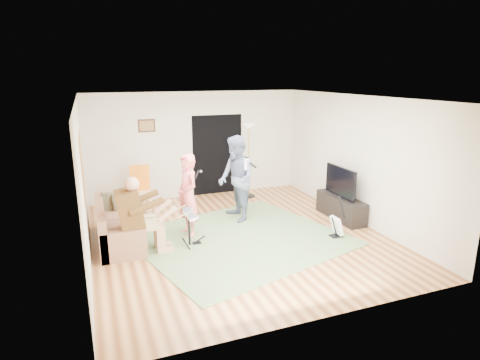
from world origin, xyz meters
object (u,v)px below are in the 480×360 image
object	(u,v)px
torchiere_lamp	(249,147)
guitar_spare	(337,226)
singer	(188,195)
tv_cabinet	(341,207)
sofa	(115,229)
drum_kit	(189,231)
guitarist	(236,179)
dining_chair	(140,197)
television	(341,182)

from	to	relation	value
torchiere_lamp	guitar_spare	bearing A→B (deg)	-79.13
singer	tv_cabinet	world-z (taller)	singer
torchiere_lamp	sofa	bearing A→B (deg)	-152.07
drum_kit	guitar_spare	size ratio (longest dim) A/B	0.79
guitarist	drum_kit	bearing A→B (deg)	-54.24
dining_chair	drum_kit	bearing A→B (deg)	-65.29
sofa	tv_cabinet	bearing A→B (deg)	-4.88
dining_chair	television	size ratio (longest dim) A/B	1.07
drum_kit	tv_cabinet	xyz separation A→B (m)	(3.50, 0.24, -0.04)
guitarist	television	bearing A→B (deg)	70.34
drum_kit	guitar_spare	xyz separation A→B (m)	(2.80, -0.65, -0.05)
guitar_spare	torchiere_lamp	distance (m)	3.37
sofa	drum_kit	xyz separation A→B (m)	(1.29, -0.65, 0.03)
guitarist	tv_cabinet	world-z (taller)	guitarist
tv_cabinet	guitar_spare	bearing A→B (deg)	-128.13
torchiere_lamp	television	xyz separation A→B (m)	(1.25, -2.26, -0.45)
drum_kit	television	world-z (taller)	television
guitar_spare	television	world-z (taller)	television
sofa	torchiere_lamp	xyz separation A→B (m)	(3.48, 1.85, 1.05)
singer	guitarist	xyz separation A→B (m)	(1.18, 0.44, 0.11)
television	singer	bearing A→B (deg)	175.08
drum_kit	guitar_spare	world-z (taller)	guitar_spare
singer	guitarist	size ratio (longest dim) A/B	0.88
sofa	guitar_spare	bearing A→B (deg)	-17.63
sofa	singer	xyz separation A→B (m)	(1.40, -0.12, 0.56)
guitarist	dining_chair	bearing A→B (deg)	-123.15
torchiere_lamp	television	bearing A→B (deg)	-60.96
television	guitarist	bearing A→B (deg)	161.38
tv_cabinet	sofa	bearing A→B (deg)	175.12
drum_kit	dining_chair	size ratio (longest dim) A/B	0.61
television	torchiere_lamp	bearing A→B (deg)	119.04
guitarist	dining_chair	size ratio (longest dim) A/B	1.70
guitar_spare	tv_cabinet	size ratio (longest dim) A/B	0.60
singer	dining_chair	size ratio (longest dim) A/B	1.49
guitar_spare	dining_chair	bearing A→B (deg)	140.51
guitarist	singer	bearing A→B (deg)	-70.58
guitarist	television	distance (m)	2.28
dining_chair	sofa	bearing A→B (deg)	-105.08
singer	dining_chair	distance (m)	1.84
guitarist	torchiere_lamp	size ratio (longest dim) A/B	0.98
singer	torchiere_lamp	bearing A→B (deg)	121.81
singer	dining_chair	bearing A→B (deg)	-167.64
guitar_spare	tv_cabinet	bearing A→B (deg)	51.87
guitar_spare	sofa	bearing A→B (deg)	162.37
guitar_spare	television	xyz separation A→B (m)	(0.65, 0.89, 0.61)
drum_kit	television	distance (m)	3.50
sofa	television	world-z (taller)	television
guitarist	dining_chair	xyz separation A→B (m)	(-1.90, 1.20, -0.54)
drum_kit	guitarist	size ratio (longest dim) A/B	0.36
torchiere_lamp	television	size ratio (longest dim) A/B	1.85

